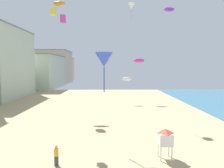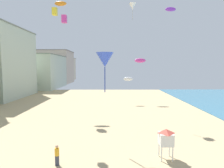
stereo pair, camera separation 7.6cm
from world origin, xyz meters
The scene contains 13 objects.
boardwalk_hotel_far centered at (-25.78, 66.40, 6.07)m, with size 18.34×21.88×12.12m.
boardwalk_hotel_distant centered at (-25.78, 88.15, 7.73)m, with size 17.16×17.04×15.44m.
boardwalk_hotel_furthest centered at (-25.78, 108.47, 6.63)m, with size 11.11×18.31×13.25m.
kite_flyer centered at (-1.61, 8.94, 0.92)m, with size 0.34×0.34×1.64m.
lifeguard_stand centered at (7.12, 10.05, 1.84)m, with size 1.10×1.10×2.55m.
kite_purple_parafoil centered at (13.82, 32.49, 18.66)m, with size 2.03×0.56×0.79m.
kite_white_parafoil centered at (6.04, 34.97, 5.19)m, with size 1.96×0.54×0.76m.
kite_orange_parafoil centered at (-6.54, 30.13, 18.97)m, with size 2.13×0.59×0.83m.
kite_white_delta centered at (5.75, 24.57, 16.77)m, with size 1.09×1.09×2.48m.
kite_yellow_box centered at (-3.88, 17.14, 13.95)m, with size 0.53×0.53×0.83m.
kite_blue_delta centered at (1.97, 13.05, 8.33)m, with size 1.68×1.68×3.81m.
kite_magenta_box centered at (-4.98, 26.20, 15.31)m, with size 0.76×0.76×1.19m.
kite_magenta_parafoil centered at (8.77, 36.65, 9.08)m, with size 2.38×0.66×0.93m.
Camera 2 is at (2.65, -5.50, 7.62)m, focal length 31.05 mm.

